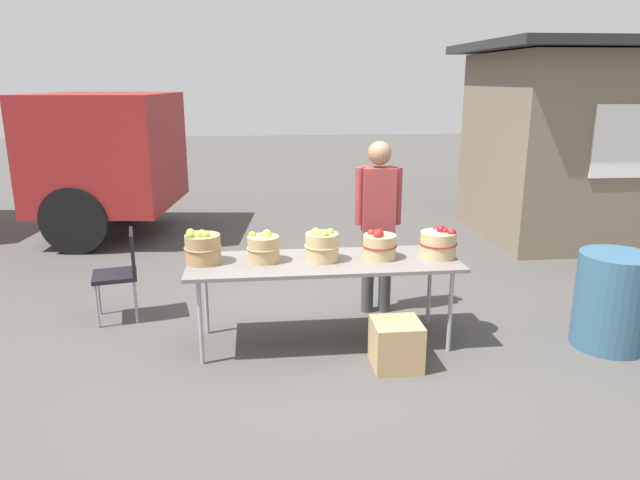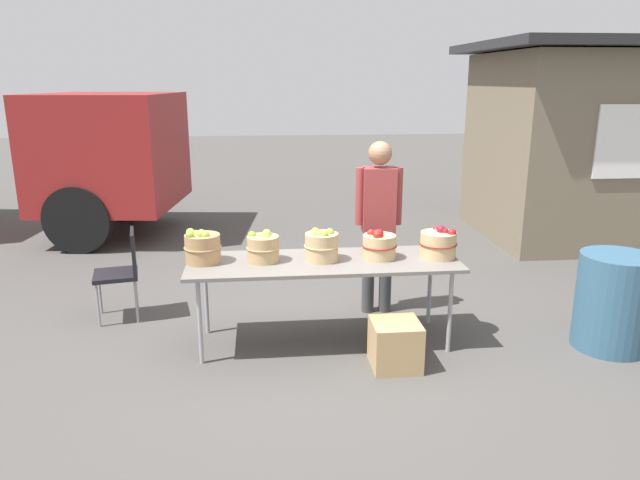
% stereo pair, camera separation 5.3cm
% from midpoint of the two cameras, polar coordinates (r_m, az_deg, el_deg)
% --- Properties ---
extents(ground_plane, '(40.00, 40.00, 0.00)m').
position_cam_midpoint_polar(ground_plane, '(5.27, 0.08, -9.82)').
color(ground_plane, '#474442').
extents(market_table, '(2.30, 0.76, 0.75)m').
position_cam_midpoint_polar(market_table, '(5.01, 0.09, -2.44)').
color(market_table, slate).
rests_on(market_table, ground).
extents(apple_basket_green_0, '(0.32, 0.32, 0.30)m').
position_cam_midpoint_polar(apple_basket_green_0, '(5.00, -11.62, -0.71)').
color(apple_basket_green_0, '#A87F51').
rests_on(apple_basket_green_0, market_table).
extents(apple_basket_green_1, '(0.29, 0.29, 0.26)m').
position_cam_midpoint_polar(apple_basket_green_1, '(4.97, -5.80, -0.75)').
color(apple_basket_green_1, tan).
rests_on(apple_basket_green_1, market_table).
extents(apple_basket_green_2, '(0.30, 0.30, 0.28)m').
position_cam_midpoint_polar(apple_basket_green_2, '(4.97, -0.11, -0.55)').
color(apple_basket_green_2, tan).
rests_on(apple_basket_green_2, market_table).
extents(apple_basket_red_0, '(0.30, 0.30, 0.26)m').
position_cam_midpoint_polar(apple_basket_red_0, '(5.06, 5.46, -0.50)').
color(apple_basket_red_0, tan).
rests_on(apple_basket_red_0, market_table).
extents(apple_basket_red_1, '(0.33, 0.33, 0.28)m').
position_cam_midpoint_polar(apple_basket_red_1, '(5.16, 11.13, -0.35)').
color(apple_basket_red_1, tan).
rests_on(apple_basket_red_1, market_table).
extents(vendor_adult, '(0.45, 0.24, 1.69)m').
position_cam_midpoint_polar(vendor_adult, '(5.66, 5.37, 2.53)').
color(vendor_adult, '#3F3F3F').
rests_on(vendor_adult, ground).
extents(food_kiosk, '(3.52, 2.93, 2.74)m').
position_cam_midpoint_polar(food_kiosk, '(9.40, 24.58, 8.73)').
color(food_kiosk, '#726651').
rests_on(food_kiosk, ground).
extents(folding_chair, '(0.47, 0.47, 0.86)m').
position_cam_midpoint_polar(folding_chair, '(5.90, -18.89, -2.57)').
color(folding_chair, black).
rests_on(folding_chair, ground).
extents(trash_barrel, '(0.62, 0.62, 0.83)m').
position_cam_midpoint_polar(trash_barrel, '(5.62, 26.26, -5.29)').
color(trash_barrel, '#335972').
rests_on(trash_barrel, ground).
extents(produce_crate, '(0.38, 0.38, 0.38)m').
position_cam_midpoint_polar(produce_crate, '(4.81, 7.07, -9.97)').
color(produce_crate, tan).
rests_on(produce_crate, ground).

